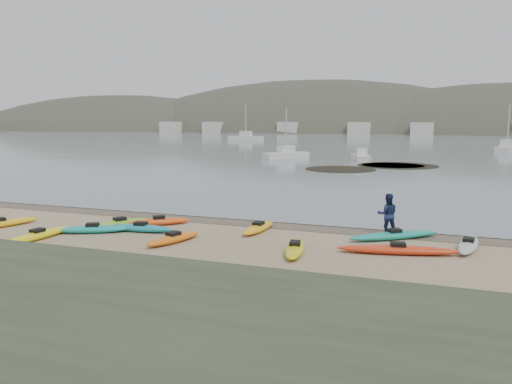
% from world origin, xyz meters
% --- Properties ---
extents(ground, '(600.00, 600.00, 0.00)m').
position_xyz_m(ground, '(0.00, 0.00, 0.00)').
color(ground, tan).
rests_on(ground, ground).
extents(wet_sand, '(60.00, 60.00, 0.00)m').
position_xyz_m(wet_sand, '(0.00, -0.30, 0.00)').
color(wet_sand, brown).
rests_on(wet_sand, ground).
extents(water, '(1200.00, 1200.00, 0.00)m').
position_xyz_m(water, '(0.00, 300.00, 0.01)').
color(water, slate).
rests_on(water, ground).
extents(kayaks, '(22.48, 8.65, 0.34)m').
position_xyz_m(kayaks, '(-0.75, -3.96, 0.17)').
color(kayaks, yellow).
rests_on(kayaks, ground).
extents(person_east, '(1.05, 0.90, 1.87)m').
position_xyz_m(person_east, '(6.52, -0.80, 0.93)').
color(person_east, navy).
rests_on(person_east, ground).
extents(kelp_mats, '(13.12, 14.10, 0.04)m').
position_xyz_m(kelp_mats, '(2.77, 31.56, 0.03)').
color(kelp_mats, black).
rests_on(kelp_mats, water).
extents(moored_boats, '(87.74, 89.31, 1.22)m').
position_xyz_m(moored_boats, '(6.83, 83.59, 0.55)').
color(moored_boats, silver).
rests_on(moored_boats, ground).
extents(far_town, '(199.00, 5.00, 4.00)m').
position_xyz_m(far_town, '(6.00, 145.00, 2.00)').
color(far_town, beige).
rests_on(far_town, ground).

